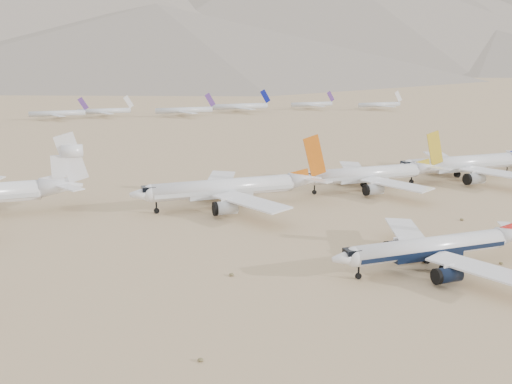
# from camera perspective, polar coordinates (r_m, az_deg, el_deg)

# --- Properties ---
(ground) EXTENTS (7000.00, 7000.00, 0.00)m
(ground) POSITION_cam_1_polar(r_m,az_deg,el_deg) (114.18, 14.69, -8.75)
(ground) COLOR #9B835A
(ground) RESTS_ON ground
(main_airliner) EXTENTS (46.37, 45.29, 16.36)m
(main_airliner) POSITION_cam_1_polar(r_m,az_deg,el_deg) (122.15, 17.82, -5.23)
(main_airliner) COLOR white
(main_airliner) RESTS_ON ground
(row2_navy_widebody) EXTENTS (56.37, 55.13, 20.06)m
(row2_navy_widebody) POSITION_cam_1_polar(r_m,az_deg,el_deg) (211.35, 20.32, 2.70)
(row2_navy_widebody) COLOR white
(row2_navy_widebody) RESTS_ON ground
(row2_gold_tail) EXTENTS (50.85, 49.73, 18.11)m
(row2_gold_tail) POSITION_cam_1_polar(r_m,az_deg,el_deg) (186.86, 11.45, 1.77)
(row2_gold_tail) COLOR white
(row2_gold_tail) RESTS_ON ground
(row2_orange_tail) EXTENTS (55.12, 53.92, 19.66)m
(row2_orange_tail) POSITION_cam_1_polar(r_m,az_deg,el_deg) (162.41, -2.44, 0.42)
(row2_orange_tail) COLOR white
(row2_orange_tail) RESTS_ON ground
(distant_storage_row) EXTENTS (470.46, 57.75, 14.43)m
(distant_storage_row) POSITION_cam_1_polar(r_m,az_deg,el_deg) (403.74, -16.64, 7.64)
(distant_storage_row) COLOR silver
(distant_storage_row) RESTS_ON ground
(mountain_range) EXTENTS (7354.00, 3024.00, 470.00)m
(mountain_range) POSITION_cam_1_polar(r_m,az_deg,el_deg) (1745.73, -16.00, 18.00)
(mountain_range) COLOR slate
(mountain_range) RESTS_ON ground
(foothills) EXTENTS (4637.50, 1395.00, 155.00)m
(foothills) POSITION_cam_1_polar(r_m,az_deg,el_deg) (1324.35, 7.00, 14.61)
(foothills) COLOR slate
(foothills) RESTS_ON ground
(desert_scrub) EXTENTS (261.14, 125.27, 0.66)m
(desert_scrub) POSITION_cam_1_polar(r_m,az_deg,el_deg) (88.62, 16.66, -15.51)
(desert_scrub) COLOR brown
(desert_scrub) RESTS_ON ground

